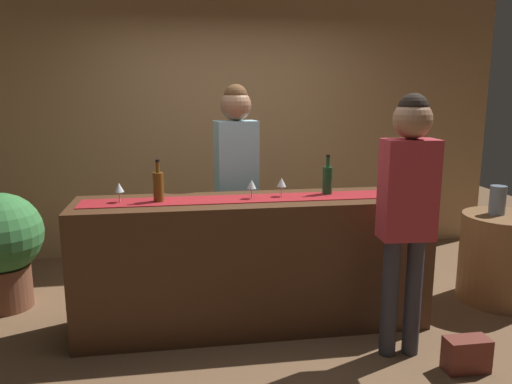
{
  "coord_description": "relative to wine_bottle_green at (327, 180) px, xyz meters",
  "views": [
    {
      "loc": [
        -0.54,
        -3.51,
        1.76
      ],
      "look_at": [
        0.02,
        0.0,
        1.03
      ],
      "focal_mm": 35.16,
      "sensor_mm": 36.0,
      "label": 1
    }
  ],
  "objects": [
    {
      "name": "vase_on_side_table",
      "position": [
        1.5,
        0.11,
        -0.23
      ],
      "size": [
        0.13,
        0.13,
        0.24
      ],
      "primitive_type": "cylinder",
      "color": "slate",
      "rests_on": "round_side_table"
    },
    {
      "name": "customer_sipping",
      "position": [
        0.33,
        -0.64,
        -0.01
      ],
      "size": [
        0.35,
        0.24,
        1.74
      ],
      "rotation": [
        0.0,
        0.0,
        -0.06
      ],
      "color": "#33333D",
      "rests_on": "ground"
    },
    {
      "name": "ground_plane",
      "position": [
        -0.57,
        -0.06,
        -1.09
      ],
      "size": [
        10.0,
        10.0,
        0.0
      ],
      "primitive_type": "plane",
      "color": "brown"
    },
    {
      "name": "bar_counter",
      "position": [
        -0.57,
        -0.06,
        -0.6
      ],
      "size": [
        2.57,
        0.6,
        0.98
      ],
      "primitive_type": "cube",
      "color": "#472B19",
      "rests_on": "ground"
    },
    {
      "name": "wine_glass_mid_counter",
      "position": [
        -1.52,
        -0.05,
        -0.01
      ],
      "size": [
        0.07,
        0.07,
        0.14
      ],
      "color": "silver",
      "rests_on": "bar_counter"
    },
    {
      "name": "wine_glass_far_end",
      "position": [
        -0.59,
        -0.07,
        -0.01
      ],
      "size": [
        0.07,
        0.07,
        0.14
      ],
      "color": "silver",
      "rests_on": "bar_counter"
    },
    {
      "name": "wine_bottle_green",
      "position": [
        0.0,
        0.0,
        0.0
      ],
      "size": [
        0.07,
        0.07,
        0.3
      ],
      "color": "#194723",
      "rests_on": "bar_counter"
    },
    {
      "name": "wine_glass_near_customer",
      "position": [
        -0.36,
        -0.03,
        -0.01
      ],
      "size": [
        0.07,
        0.07,
        0.14
      ],
      "color": "silver",
      "rests_on": "bar_counter"
    },
    {
      "name": "bartender",
      "position": [
        -0.63,
        0.52,
        0.04
      ],
      "size": [
        0.37,
        0.25,
        1.8
      ],
      "rotation": [
        0.0,
        0.0,
        3.3
      ],
      "color": "#26262B",
      "rests_on": "ground"
    },
    {
      "name": "back_wall",
      "position": [
        -0.57,
        1.84,
        0.36
      ],
      "size": [
        6.0,
        0.12,
        2.9
      ],
      "primitive_type": "cube",
      "color": "tan",
      "rests_on": "ground"
    },
    {
      "name": "handbag",
      "position": [
        0.66,
        -0.91,
        -0.98
      ],
      "size": [
        0.28,
        0.14,
        0.22
      ],
      "primitive_type": "cube",
      "color": "brown",
      "rests_on": "ground"
    },
    {
      "name": "round_side_table",
      "position": [
        1.56,
        0.06,
        -0.72
      ],
      "size": [
        0.68,
        0.68,
        0.74
      ],
      "primitive_type": "cylinder",
      "color": "brown",
      "rests_on": "ground"
    },
    {
      "name": "counter_runner_cloth",
      "position": [
        -0.57,
        -0.06,
        -0.11
      ],
      "size": [
        2.45,
        0.28,
        0.01
      ],
      "primitive_type": "cube",
      "color": "maroon",
      "rests_on": "bar_counter"
    },
    {
      "name": "wine_bottle_amber",
      "position": [
        -1.25,
        -0.06,
        0.0
      ],
      "size": [
        0.07,
        0.07,
        0.3
      ],
      "color": "brown",
      "rests_on": "bar_counter"
    },
    {
      "name": "potted_plant_tall",
      "position": [
        -2.52,
        0.55,
        -0.54
      ],
      "size": [
        0.65,
        0.65,
        0.96
      ],
      "color": "brown",
      "rests_on": "ground"
    }
  ]
}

